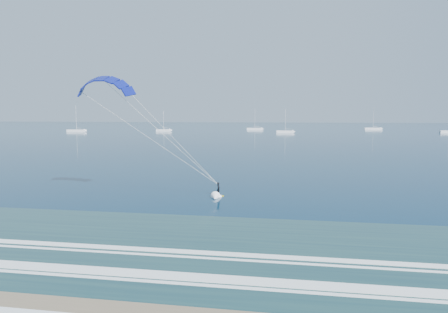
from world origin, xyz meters
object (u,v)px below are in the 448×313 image
Objects in this scene: kitesurfer_rig at (161,133)px; sailboat_4 at (373,129)px; sailboat_0 at (77,131)px; sailboat_2 at (255,129)px; sailboat_1 at (164,130)px; sailboat_3 at (285,132)px.

kitesurfer_rig is 1.19× the size of sailboat_4.
sailboat_0 is 1.11× the size of sailboat_2.
sailboat_1 is at bearing 107.93° from kitesurfer_rig.
sailboat_2 is at bearing 24.67° from sailboat_0.
sailboat_1 is at bearing -147.11° from sailboat_2.
sailboat_0 is 171.69m from sailboat_4.
sailboat_2 is at bearing 116.64° from sailboat_3.
kitesurfer_rig reaches higher than sailboat_2.
sailboat_3 is at bearing -63.36° from sailboat_2.
kitesurfer_rig is at bearing -57.64° from sailboat_0.
sailboat_0 is at bearing -177.34° from sailboat_3.
kitesurfer_rig is 1.16× the size of sailboat_0.
sailboat_3 reaches higher than sailboat_1.
sailboat_1 is 0.90× the size of sailboat_2.
kitesurfer_rig reaches higher than sailboat_1.
sailboat_0 is at bearing 122.36° from kitesurfer_rig.
kitesurfer_rig is at bearing -93.96° from sailboat_3.
sailboat_2 is 72.34m from sailboat_4.
sailboat_1 is at bearing -158.52° from sailboat_4.
sailboat_0 reaches higher than sailboat_4.
kitesurfer_rig is at bearing -72.07° from sailboat_1.
sailboat_4 reaches higher than sailboat_1.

